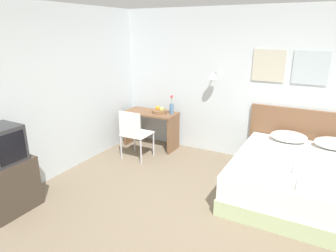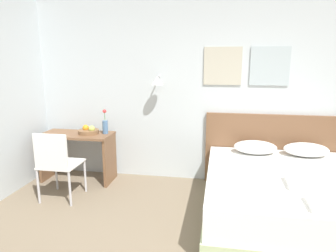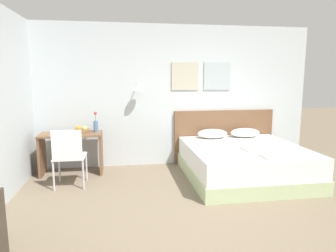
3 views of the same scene
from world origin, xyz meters
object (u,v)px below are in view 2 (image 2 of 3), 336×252
object	(u,v)px
headboard	(276,151)
pillow_right	(306,150)
folded_towel_mid_bed	(327,205)
fruit_bowl	(89,131)
desk	(78,148)
flower_vase	(105,125)
desk_chair	(56,161)
pillow_left	(255,147)
bed	(290,198)
folded_towel_near_foot	(302,183)

from	to	relation	value
headboard	pillow_right	world-z (taller)	headboard
folded_towel_mid_bed	fruit_bowl	world-z (taller)	fruit_bowl
desk	fruit_bowl	xyz separation A→B (m)	(0.18, 0.04, 0.27)
pillow_right	flower_vase	size ratio (longest dim) A/B	1.56
headboard	flower_vase	distance (m)	2.49
headboard	desk_chair	distance (m)	2.99
folded_towel_mid_bed	desk	distance (m)	3.33
pillow_right	flower_vase	xyz separation A→B (m)	(-2.78, 0.03, 0.22)
headboard	pillow_left	size ratio (longest dim) A/B	3.53
bed	folded_towel_near_foot	xyz separation A→B (m)	(0.03, -0.29, 0.31)
fruit_bowl	flower_vase	xyz separation A→B (m)	(0.24, 0.04, 0.09)
pillow_left	headboard	bearing A→B (deg)	39.76
fruit_bowl	bed	bearing A→B (deg)	-15.05
headboard	pillow_right	bearing A→B (deg)	-39.76
folded_towel_near_foot	folded_towel_mid_bed	world-z (taller)	same
desk_chair	flower_vase	size ratio (longest dim) A/B	2.53
pillow_right	folded_towel_mid_bed	xyz separation A→B (m)	(-0.20, -1.48, -0.05)
pillow_left	desk	xyz separation A→B (m)	(-2.56, -0.05, -0.14)
pillow_left	fruit_bowl	size ratio (longest dim) A/B	1.89
pillow_left	pillow_right	bearing A→B (deg)	0.00
folded_towel_near_foot	desk	xyz separation A→B (m)	(-2.91, 0.98, -0.08)
pillow_right	desk_chair	size ratio (longest dim) A/B	0.62
fruit_bowl	flower_vase	size ratio (longest dim) A/B	0.83
bed	pillow_right	size ratio (longest dim) A/B	3.45
bed	desk	xyz separation A→B (m)	(-2.88, 0.69, 0.22)
bed	folded_towel_mid_bed	xyz separation A→B (m)	(0.12, -0.74, 0.31)
desk	fruit_bowl	bearing A→B (deg)	11.46
pillow_right	desk	bearing A→B (deg)	-179.18
folded_towel_near_foot	desk_chair	xyz separation A→B (m)	(-2.84, 0.28, -0.03)
desk_chair	fruit_bowl	size ratio (longest dim) A/B	3.06
headboard	folded_towel_mid_bed	xyz separation A→B (m)	(0.12, -1.75, 0.06)
pillow_left	desk_chair	bearing A→B (deg)	-163.29
pillow_left	desk_chair	size ratio (longest dim) A/B	0.62
headboard	desk	world-z (taller)	headboard
pillow_left	desk	bearing A→B (deg)	-178.97
pillow_right	headboard	bearing A→B (deg)	140.24
bed	pillow_right	bearing A→B (deg)	66.32
bed	headboard	distance (m)	1.04
headboard	folded_towel_near_foot	world-z (taller)	headboard
folded_towel_near_foot	fruit_bowl	distance (m)	2.92
headboard	folded_towel_mid_bed	world-z (taller)	headboard
folded_towel_near_foot	pillow_right	bearing A→B (deg)	74.01
pillow_left	fruit_bowl	world-z (taller)	fruit_bowl
bed	pillow_left	xyz separation A→B (m)	(-0.32, 0.74, 0.36)
headboard	folded_towel_near_foot	bearing A→B (deg)	-88.76
folded_towel_near_foot	flower_vase	size ratio (longest dim) A/B	0.90
bed	headboard	world-z (taller)	headboard
pillow_right	fruit_bowl	size ratio (longest dim) A/B	1.89
headboard	fruit_bowl	size ratio (longest dim) A/B	6.68
bed	folded_towel_near_foot	world-z (taller)	folded_towel_near_foot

